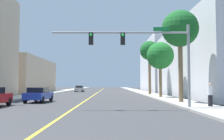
{
  "coord_description": "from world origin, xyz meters",
  "views": [
    {
      "loc": [
        2.61,
        -4.75,
        1.74
      ],
      "look_at": [
        2.8,
        24.75,
        3.34
      ],
      "focal_mm": 41.82,
      "sensor_mm": 36.0,
      "label": 1
    }
  ],
  "objects_px": {
    "palm_far": "(150,51)",
    "car_silver": "(79,89)",
    "pedestrian": "(210,95)",
    "traffic_signal_mast": "(145,47)",
    "car_blue": "(39,95)",
    "palm_mid": "(160,56)",
    "palm_near": "(180,30)"
  },
  "relations": [
    {
      "from": "palm_far",
      "to": "car_silver",
      "type": "relative_size",
      "value": 2.05
    },
    {
      "from": "palm_far",
      "to": "pedestrian",
      "type": "xyz_separation_m",
      "value": [
        0.92,
        -22.55,
        -5.96
      ]
    },
    {
      "from": "traffic_signal_mast",
      "to": "car_silver",
      "type": "bearing_deg",
      "value": 102.96
    },
    {
      "from": "palm_far",
      "to": "pedestrian",
      "type": "distance_m",
      "value": 23.34
    },
    {
      "from": "car_blue",
      "to": "palm_mid",
      "type": "bearing_deg",
      "value": 31.88
    },
    {
      "from": "palm_mid",
      "to": "car_silver",
      "type": "height_order",
      "value": "palm_mid"
    },
    {
      "from": "palm_far",
      "to": "pedestrian",
      "type": "relative_size",
      "value": 5.09
    },
    {
      "from": "palm_mid",
      "to": "palm_far",
      "type": "bearing_deg",
      "value": 89.95
    },
    {
      "from": "pedestrian",
      "to": "palm_far",
      "type": "bearing_deg",
      "value": 55.18
    },
    {
      "from": "palm_near",
      "to": "car_silver",
      "type": "distance_m",
      "value": 38.68
    },
    {
      "from": "palm_mid",
      "to": "palm_far",
      "type": "relative_size",
      "value": 0.81
    },
    {
      "from": "pedestrian",
      "to": "palm_mid",
      "type": "bearing_deg",
      "value": 56.73
    },
    {
      "from": "palm_near",
      "to": "palm_mid",
      "type": "height_order",
      "value": "palm_near"
    },
    {
      "from": "traffic_signal_mast",
      "to": "pedestrian",
      "type": "xyz_separation_m",
      "value": [
        4.72,
        0.56,
        -3.35
      ]
    },
    {
      "from": "palm_near",
      "to": "pedestrian",
      "type": "distance_m",
      "value": 7.49
    },
    {
      "from": "palm_near",
      "to": "car_silver",
      "type": "relative_size",
      "value": 2.02
    },
    {
      "from": "palm_mid",
      "to": "pedestrian",
      "type": "xyz_separation_m",
      "value": [
        0.93,
        -13.65,
        -4.28
      ]
    },
    {
      "from": "palm_mid",
      "to": "palm_near",
      "type": "bearing_deg",
      "value": -89.23
    },
    {
      "from": "palm_far",
      "to": "car_blue",
      "type": "distance_m",
      "value": 21.77
    },
    {
      "from": "palm_near",
      "to": "pedestrian",
      "type": "bearing_deg",
      "value": -80.36
    },
    {
      "from": "palm_mid",
      "to": "car_blue",
      "type": "bearing_deg",
      "value": -150.7
    },
    {
      "from": "palm_near",
      "to": "palm_mid",
      "type": "bearing_deg",
      "value": 90.77
    },
    {
      "from": "palm_near",
      "to": "car_blue",
      "type": "bearing_deg",
      "value": 173.32
    },
    {
      "from": "traffic_signal_mast",
      "to": "pedestrian",
      "type": "distance_m",
      "value": 5.82
    },
    {
      "from": "traffic_signal_mast",
      "to": "palm_near",
      "type": "bearing_deg",
      "value": 53.65
    },
    {
      "from": "car_silver",
      "to": "car_blue",
      "type": "height_order",
      "value": "car_blue"
    },
    {
      "from": "pedestrian",
      "to": "car_blue",
      "type": "bearing_deg",
      "value": 118.63
    },
    {
      "from": "car_blue",
      "to": "pedestrian",
      "type": "relative_size",
      "value": 2.48
    },
    {
      "from": "palm_mid",
      "to": "car_silver",
      "type": "distance_m",
      "value": 30.33
    },
    {
      "from": "traffic_signal_mast",
      "to": "palm_mid",
      "type": "height_order",
      "value": "palm_mid"
    },
    {
      "from": "palm_near",
      "to": "car_blue",
      "type": "relative_size",
      "value": 2.02
    },
    {
      "from": "palm_mid",
      "to": "pedestrian",
      "type": "distance_m",
      "value": 14.34
    }
  ]
}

